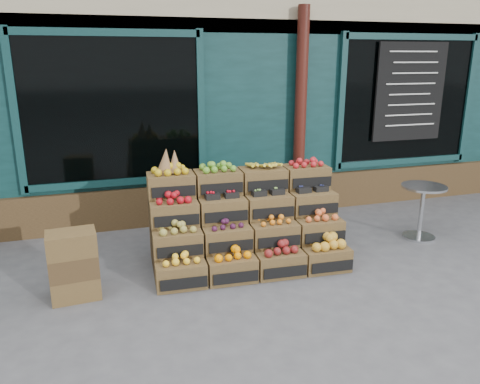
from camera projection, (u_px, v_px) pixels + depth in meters
name	position (u px, v px, depth m)	size (l,w,h in m)	color
ground	(274.00, 276.00, 5.46)	(60.00, 60.00, 0.00)	#4D4D50
shop_facade	(185.00, 60.00, 9.48)	(12.00, 6.24, 4.80)	#0E3232
crate_display	(245.00, 227.00, 5.78)	(2.36, 1.24, 1.44)	brown
spare_crates	(74.00, 265.00, 4.89)	(0.52, 0.38, 0.74)	brown
bistro_table	(422.00, 206.00, 6.49)	(0.61, 0.61, 0.77)	#BBBEC2
shopkeeper	(142.00, 154.00, 7.49)	(0.70, 0.46, 1.92)	#14471F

